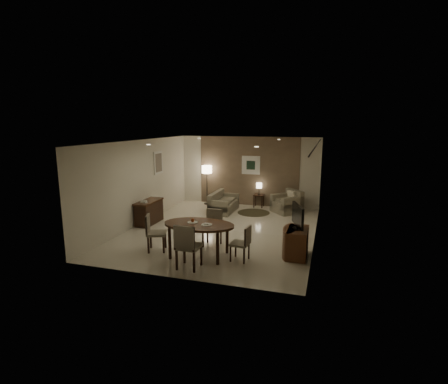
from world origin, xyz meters
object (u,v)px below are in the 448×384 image
(chair_far, at_px, (212,228))
(chair_left, at_px, (157,233))
(armchair, at_px, (287,202))
(tv_cabinet, at_px, (297,243))
(side_table, at_px, (259,201))
(sofa, at_px, (224,202))
(chair_right, at_px, (240,243))
(floor_lamp, at_px, (207,185))
(dining_table, at_px, (199,240))
(console_desk, at_px, (149,212))
(chair_near, at_px, (189,246))

(chair_far, bearing_deg, chair_left, -149.26)
(armchair, bearing_deg, tv_cabinet, -30.67)
(side_table, bearing_deg, sofa, -135.57)
(chair_right, xyz_separation_m, armchair, (0.51, 4.86, -0.02))
(sofa, xyz_separation_m, floor_lamp, (-1.00, 0.98, 0.42))
(armchair, bearing_deg, chair_left, -70.20)
(chair_left, height_order, floor_lamp, floor_lamp)
(chair_right, bearing_deg, floor_lamp, -146.78)
(dining_table, height_order, chair_far, chair_far)
(console_desk, xyz_separation_m, side_table, (2.97, 3.25, -0.13))
(floor_lamp, bearing_deg, chair_right, -62.80)
(dining_table, distance_m, floor_lamp, 5.61)
(chair_right, bearing_deg, chair_far, -122.72)
(chair_far, xyz_separation_m, chair_left, (-1.23, -0.77, -0.00))
(tv_cabinet, bearing_deg, dining_table, -163.67)
(sofa, bearing_deg, chair_far, -167.42)
(chair_near, bearing_deg, chair_right, -141.44)
(side_table, bearing_deg, chair_right, -83.36)
(console_desk, xyz_separation_m, dining_table, (2.58, -2.18, 0.04))
(chair_near, distance_m, side_table, 6.18)
(tv_cabinet, distance_m, floor_lamp, 6.16)
(dining_table, height_order, floor_lamp, floor_lamp)
(sofa, height_order, armchair, armchair)
(console_desk, xyz_separation_m, chair_far, (2.64, -1.38, 0.10))
(armchair, bearing_deg, side_table, -156.67)
(console_desk, height_order, sofa, console_desk)
(floor_lamp, bearing_deg, armchair, -7.91)
(sofa, bearing_deg, dining_table, -170.40)
(tv_cabinet, bearing_deg, chair_left, -169.38)
(console_desk, distance_m, chair_left, 2.58)
(sofa, relative_size, floor_lamp, 0.98)
(chair_left, relative_size, floor_lamp, 0.61)
(tv_cabinet, distance_m, dining_table, 2.41)
(dining_table, xyz_separation_m, chair_near, (0.04, -0.74, 0.11))
(armchair, relative_size, side_table, 1.85)
(chair_near, bearing_deg, console_desk, -46.93)
(chair_far, xyz_separation_m, side_table, (0.33, 4.63, -0.23))
(armchair, bearing_deg, chair_far, -60.92)
(chair_near, height_order, chair_left, chair_near)
(armchair, xyz_separation_m, side_table, (-1.14, 0.54, -0.16))
(dining_table, relative_size, sofa, 1.16)
(chair_near, xyz_separation_m, chair_right, (0.99, 0.76, -0.10))
(console_desk, height_order, chair_left, chair_left)
(armchair, height_order, side_table, armchair)
(chair_far, relative_size, side_table, 1.91)
(chair_near, relative_size, chair_left, 1.10)
(dining_table, height_order, side_table, dining_table)
(console_desk, height_order, floor_lamp, floor_lamp)
(dining_table, bearing_deg, side_table, 85.82)
(chair_far, height_order, side_table, chair_far)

